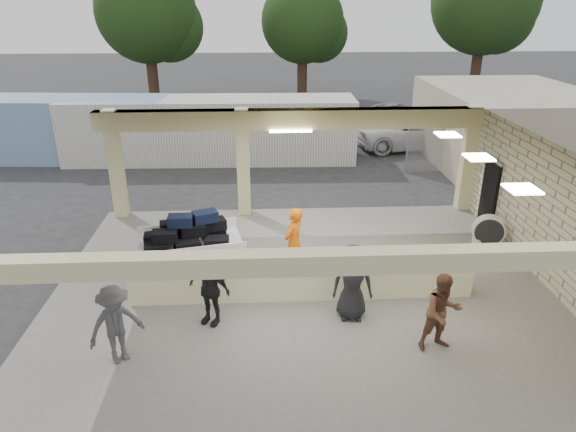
{
  "coord_description": "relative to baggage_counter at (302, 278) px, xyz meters",
  "views": [
    {
      "loc": [
        -0.87,
        -10.98,
        6.65
      ],
      "look_at": [
        -0.26,
        1.0,
        1.54
      ],
      "focal_mm": 32.0,
      "sensor_mm": 36.0,
      "label": 1
    }
  ],
  "objects": [
    {
      "name": "ground",
      "position": [
        0.0,
        0.5,
        -0.59
      ],
      "size": [
        120.0,
        120.0,
        0.0
      ],
      "primitive_type": "plane",
      "color": "#28282A",
      "rests_on": "ground"
    },
    {
      "name": "pavilion",
      "position": [
        0.21,
        1.16,
        0.76
      ],
      "size": [
        12.01,
        10.0,
        3.55
      ],
      "color": "slate",
      "rests_on": "ground"
    },
    {
      "name": "baggage_counter",
      "position": [
        0.0,
        0.0,
        0.0
      ],
      "size": [
        8.2,
        0.58,
        0.98
      ],
      "color": "beige",
      "rests_on": "pavilion"
    },
    {
      "name": "luggage_cart",
      "position": [
        -2.8,
        1.48,
        0.34
      ],
      "size": [
        2.91,
        2.14,
        1.54
      ],
      "rotation": [
        0.0,
        0.0,
        0.21
      ],
      "color": "white",
      "rests_on": "pavilion"
    },
    {
      "name": "drum_fan",
      "position": [
        5.42,
        2.3,
        0.04
      ],
      "size": [
        0.93,
        0.53,
        0.98
      ],
      "rotation": [
        0.0,
        0.0,
        -0.27
      ],
      "color": "white",
      "rests_on": "pavilion"
    },
    {
      "name": "baggage_handler",
      "position": [
        -0.14,
        0.98,
        0.44
      ],
      "size": [
        0.68,
        0.77,
        1.85
      ],
      "primitive_type": "imported",
      "rotation": [
        0.0,
        0.0,
        4.12
      ],
      "color": "orange",
      "rests_on": "pavilion"
    },
    {
      "name": "passenger_a",
      "position": [
        2.61,
        -2.09,
        0.35
      ],
      "size": [
        0.86,
        0.49,
        1.67
      ],
      "primitive_type": "imported",
      "rotation": [
        0.0,
        0.0,
        0.18
      ],
      "color": "brown",
      "rests_on": "pavilion"
    },
    {
      "name": "passenger_b",
      "position": [
        -2.07,
        -0.96,
        0.35
      ],
      "size": [
        1.03,
        0.76,
        1.67
      ],
      "primitive_type": "imported",
      "rotation": [
        0.0,
        0.0,
        -0.47
      ],
      "color": "black",
      "rests_on": "pavilion"
    },
    {
      "name": "passenger_c",
      "position": [
        -3.73,
        -2.17,
        0.34
      ],
      "size": [
        1.09,
        0.92,
        1.65
      ],
      "primitive_type": "imported",
      "rotation": [
        0.0,
        0.0,
        0.62
      ],
      "color": "#454549",
      "rests_on": "pavilion"
    },
    {
      "name": "passenger_d",
      "position": [
        1.02,
        -0.91,
        0.39
      ],
      "size": [
        0.88,
        0.42,
        1.76
      ],
      "primitive_type": "imported",
      "rotation": [
        0.0,
        0.0,
        -0.08
      ],
      "color": "black",
      "rests_on": "pavilion"
    },
    {
      "name": "car_white_a",
      "position": [
        6.3,
        13.23,
        0.18
      ],
      "size": [
        5.66,
        3.23,
        1.53
      ],
      "primitive_type": "imported",
      "rotation": [
        0.0,
        0.0,
        1.7
      ],
      "color": "white",
      "rests_on": "ground"
    },
    {
      "name": "car_white_b",
      "position": [
        11.35,
        14.44,
        0.2
      ],
      "size": [
        5.11,
        2.16,
        1.58
      ],
      "primitive_type": "imported",
      "rotation": [
        0.0,
        0.0,
        1.51
      ],
      "color": "white",
      "rests_on": "ground"
    },
    {
      "name": "car_dark",
      "position": [
        6.07,
        15.67,
        0.17
      ],
      "size": [
        4.69,
        3.77,
        1.51
      ],
      "primitive_type": "imported",
      "rotation": [
        0.0,
        0.0,
        1.01
      ],
      "color": "black",
      "rests_on": "ground"
    },
    {
      "name": "container_white",
      "position": [
        -3.12,
        11.72,
        0.77
      ],
      "size": [
        12.54,
        2.76,
        2.71
      ],
      "primitive_type": "cube",
      "rotation": [
        0.0,
        0.0,
        -0.02
      ],
      "color": "silver",
      "rests_on": "ground"
    },
    {
      "name": "container_blue",
      "position": [
        -10.22,
        12.23,
        0.77
      ],
      "size": [
        10.56,
        3.23,
        2.71
      ],
      "primitive_type": "cube",
      "rotation": [
        0.0,
        0.0,
        -0.07
      ],
      "color": "#7C99C6",
      "rests_on": "ground"
    },
    {
      "name": "fence",
      "position": [
        11.0,
        9.5,
        0.47
      ],
      "size": [
        12.06,
        0.06,
        2.03
      ],
      "color": "gray",
      "rests_on": "ground"
    },
    {
      "name": "tree_left",
      "position": [
        -7.68,
        24.66,
        5.0
      ],
      "size": [
        6.6,
        6.3,
        9.0
      ],
      "color": "#382619",
      "rests_on": "ground"
    },
    {
      "name": "tree_mid",
      "position": [
        2.32,
        26.66,
        4.38
      ],
      "size": [
        6.0,
        5.6,
        8.0
      ],
      "color": "#382619",
      "rests_on": "ground"
    },
    {
      "name": "tree_right",
      "position": [
        14.32,
        25.66,
        5.63
      ],
      "size": [
        7.2,
        7.0,
        10.0
      ],
      "color": "#382619",
      "rests_on": "ground"
    },
    {
      "name": "adjacent_building",
      "position": [
        9.5,
        10.5,
        1.01
      ],
      "size": [
        6.0,
        8.0,
        3.2
      ],
      "primitive_type": "cube",
      "color": "#B0A48C",
      "rests_on": "ground"
    }
  ]
}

